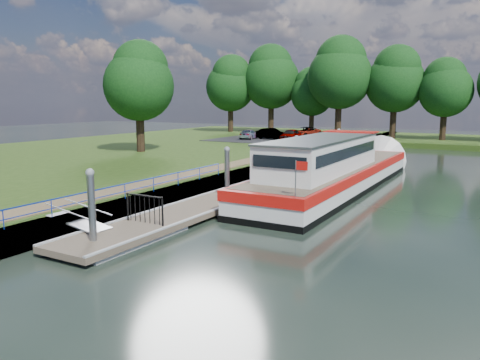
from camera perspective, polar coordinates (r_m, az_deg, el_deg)
The scene contains 17 objects.
ground at distance 17.72m, azimuth -16.17°, elevation -7.92°, with size 160.00×160.00×0.00m, color black.
riverbank at distance 40.63m, azimuth -18.76°, elevation 2.26°, with size 32.00×90.00×0.78m, color #243D11.
bank_edge at distance 30.88m, azimuth 0.66°, elevation 0.60°, with size 1.10×90.00×0.78m, color #473D2D.
footpath at distance 26.15m, azimuth -10.42°, elevation -0.29°, with size 1.60×40.00×0.05m, color brown.
carpark at distance 55.01m, azimuth 4.65°, elevation 4.96°, with size 14.00×12.00×0.06m, color black.
blue_fence at distance 21.35m, azimuth -15.72°, elevation -1.30°, with size 0.04×18.04×0.72m.
pontoon at distance 27.99m, azimuth 3.22°, elevation -0.78°, with size 2.50×30.00×0.56m.
mooring_piles at distance 27.82m, azimuth 3.24°, elevation 1.44°, with size 0.30×27.30×3.55m.
gangway at distance 19.20m, azimuth -19.05°, elevation -4.78°, with size 2.58×1.00×0.92m.
gate_panel at distance 18.95m, azimuth -11.56°, elevation -3.00°, with size 1.85×0.05×1.15m.
barge at distance 28.80m, azimuth 11.90°, elevation 1.14°, with size 4.36×21.15×4.78m.
horizon_trees at distance 61.96m, azimuth 17.16°, elevation 11.70°, with size 54.38×10.03×12.87m.
bank_tree_a at distance 42.54m, azimuth -12.18°, elevation 11.82°, with size 6.12×6.12×9.72m.
car_a at distance 52.71m, azimuth 6.18°, elevation 5.50°, with size 1.58×3.92×1.33m, color #999999.
car_b at distance 54.79m, azimuth 3.85°, elevation 5.65°, with size 1.34×3.85×1.27m, color #999999.
car_c at distance 55.35m, azimuth 1.10°, elevation 5.61°, with size 1.50×3.69×1.07m, color #999999.
car_d at distance 56.98m, azimuth 7.88°, elevation 5.76°, with size 2.18×4.72×1.31m, color #999999.
Camera 1 is at (12.29, -11.64, 5.22)m, focal length 35.00 mm.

